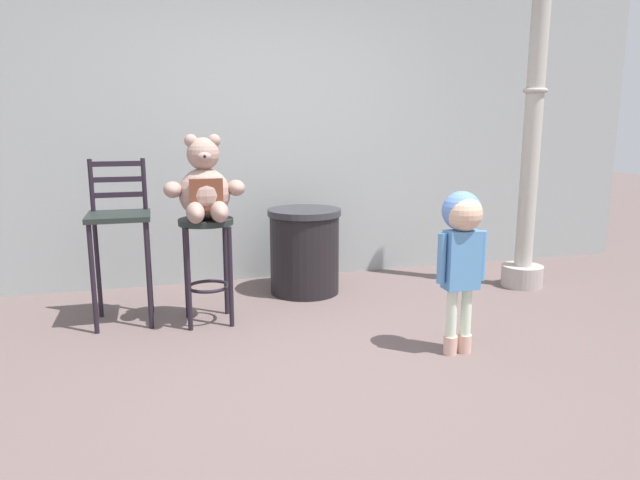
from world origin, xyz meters
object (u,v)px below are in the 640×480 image
Objects in this scene: teddy_bear at (205,189)px; trash_bin at (305,251)px; bar_chair_empty at (120,227)px; bar_stool_with_teddy at (207,249)px; child_walking at (462,237)px; lamppost at (531,155)px.

teddy_bear reaches higher than trash_bin.
bar_chair_empty is (-0.57, 0.20, -0.26)m from teddy_bear.
bar_stool_with_teddy is 0.75× the size of child_walking.
trash_bin is at bearing 32.21° from bar_stool_with_teddy.
lamppost is (2.66, 0.21, 0.17)m from teddy_bear.
bar_chair_empty is (-3.22, -0.01, -0.43)m from lamppost.
trash_bin is at bearing 13.98° from bar_chair_empty.
lamppost is (1.83, -0.33, 0.76)m from trash_bin.
bar_stool_with_teddy is 1.06× the size of trash_bin.
lamppost reaches higher than bar_chair_empty.
teddy_bear is 1.15m from trash_bin.
bar_chair_empty reaches higher than bar_stool_with_teddy.
teddy_bear is (0.00, -0.03, 0.42)m from bar_stool_with_teddy.
lamppost is (1.27, 1.16, 0.40)m from child_walking.
bar_chair_empty is at bearing -166.02° from trash_bin.
lamppost is 3.25m from bar_chair_empty.
lamppost reaches higher than teddy_bear.
child_walking is 2.27m from bar_chair_empty.
lamppost is at bearing 4.58° from teddy_bear.
bar_stool_with_teddy is 1.30× the size of teddy_bear.
teddy_bear is 0.58× the size of child_walking.
bar_stool_with_teddy reaches higher than trash_bin.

